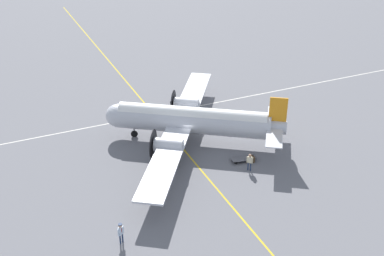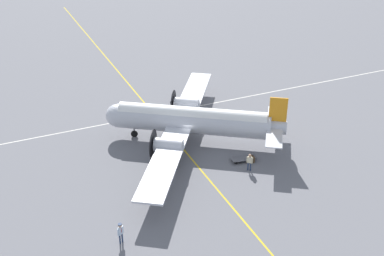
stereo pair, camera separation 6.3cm
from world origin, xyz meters
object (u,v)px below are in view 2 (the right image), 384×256
(airliner_main, at_px, (188,120))
(passenger_boarding, at_px, (250,161))
(suitcase_near_door, at_px, (253,159))
(baggage_cart, at_px, (244,158))
(crew_foreground, at_px, (120,231))

(airliner_main, xyz_separation_m, passenger_boarding, (-7.14, -2.95, -1.38))
(suitcase_near_door, bearing_deg, airliner_main, 33.77)
(baggage_cart, bearing_deg, passenger_boarding, 89.40)
(airliner_main, distance_m, crew_foreground, 15.83)
(airliner_main, height_order, suitcase_near_door, airliner_main)
(crew_foreground, xyz_separation_m, passenger_boarding, (4.62, -13.46, -0.05))
(airliner_main, height_order, baggage_cart, airliner_main)
(airliner_main, bearing_deg, baggage_cart, 154.64)
(baggage_cart, bearing_deg, suitcase_near_door, 158.52)
(passenger_boarding, distance_m, baggage_cart, 1.82)
(airliner_main, bearing_deg, suitcase_near_door, 157.68)
(crew_foreground, bearing_deg, airliner_main, -161.83)
(passenger_boarding, bearing_deg, crew_foreground, 65.05)
(crew_foreground, relative_size, suitcase_near_door, 2.66)
(baggage_cart, bearing_deg, crew_foreground, 35.57)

